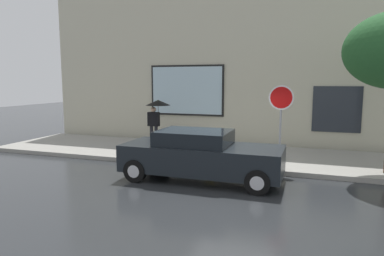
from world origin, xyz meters
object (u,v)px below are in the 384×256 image
Objects in this scene: parked_car at (201,155)px; fire_hydrant at (211,150)px; pedestrian_with_umbrella at (157,109)px; stop_sign at (281,109)px.

parked_car is 1.74m from fire_hydrant.
pedestrian_with_umbrella reaches higher than parked_car.
stop_sign is (5.09, -1.91, 0.27)m from pedestrian_with_umbrella.
pedestrian_with_umbrella is (-3.06, 3.72, 0.95)m from parked_car.
parked_car is 1.78× the size of stop_sign.
stop_sign reaches higher than pedestrian_with_umbrella.
fire_hydrant is at bearing -177.64° from stop_sign.
parked_car is 5.80× the size of fire_hydrant.
pedestrian_with_umbrella reaches higher than fire_hydrant.
pedestrian_with_umbrella is 0.75× the size of stop_sign.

